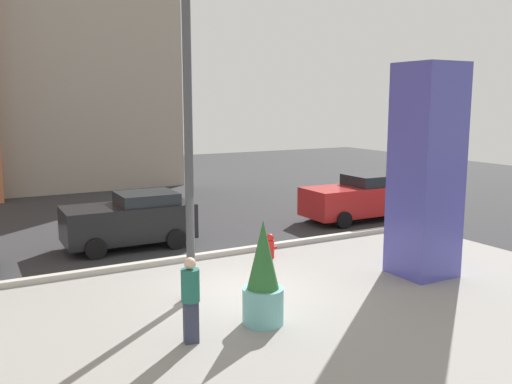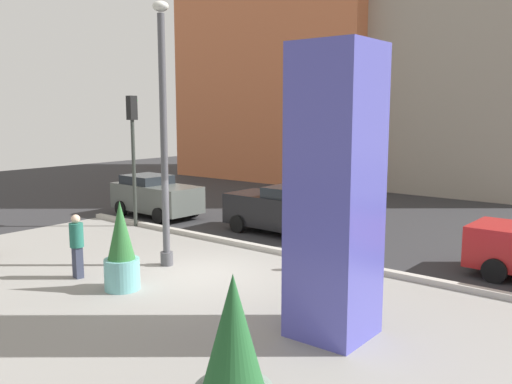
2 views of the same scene
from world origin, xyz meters
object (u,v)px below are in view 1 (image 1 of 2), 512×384
at_px(lamp_post, 189,149).
at_px(art_pillar_blue, 426,171).
at_px(car_intersection, 131,220).
at_px(car_curb_west, 360,198).
at_px(fire_hydrant, 270,246).
at_px(potted_plant_by_pillar, 263,279).
at_px(pedestrian_crossing, 191,296).

relative_size(lamp_post, art_pillar_blue, 1.30).
bearing_deg(car_intersection, car_curb_west, -2.07).
relative_size(art_pillar_blue, fire_hydrant, 7.53).
relative_size(potted_plant_by_pillar, car_curb_west, 0.49).
relative_size(lamp_post, car_intersection, 1.79).
relative_size(car_curb_west, car_intersection, 1.12).
bearing_deg(car_intersection, pedestrian_crossing, -98.17).
bearing_deg(pedestrian_crossing, art_pillar_blue, 8.19).
height_order(lamp_post, fire_hydrant, lamp_post).
bearing_deg(pedestrian_crossing, potted_plant_by_pillar, 4.79).
height_order(fire_hydrant, pedestrian_crossing, pedestrian_crossing).
xyz_separation_m(car_curb_west, pedestrian_crossing, (-10.28, -7.39, 0.06)).
height_order(car_curb_west, car_intersection, car_curb_west).
xyz_separation_m(art_pillar_blue, potted_plant_by_pillar, (-5.47, -0.89, -1.85)).
xyz_separation_m(potted_plant_by_pillar, pedestrian_crossing, (-1.69, -0.14, -0.02)).
xyz_separation_m(art_pillar_blue, fire_hydrant, (-2.80, 3.36, -2.45)).
height_order(lamp_post, art_pillar_blue, lamp_post).
bearing_deg(art_pillar_blue, lamp_post, 168.62).
height_order(lamp_post, car_intersection, lamp_post).
bearing_deg(lamp_post, car_curb_west, 28.71).
bearing_deg(car_curb_west, art_pillar_blue, -116.12).
distance_m(art_pillar_blue, car_intersection, 9.22).
xyz_separation_m(lamp_post, art_pillar_blue, (6.21, -1.25, -0.76)).
distance_m(lamp_post, car_curb_west, 10.97).
distance_m(art_pillar_blue, pedestrian_crossing, 7.47).
height_order(art_pillar_blue, fire_hydrant, art_pillar_blue).
distance_m(potted_plant_by_pillar, car_intersection, 7.60).
relative_size(car_curb_west, pedestrian_crossing, 2.66).
relative_size(lamp_post, pedestrian_crossing, 4.26).
bearing_deg(pedestrian_crossing, car_intersection, 81.83).
bearing_deg(potted_plant_by_pillar, art_pillar_blue, 9.23).
distance_m(art_pillar_blue, fire_hydrant, 5.01).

